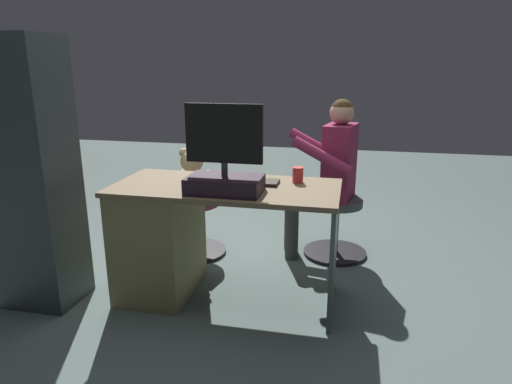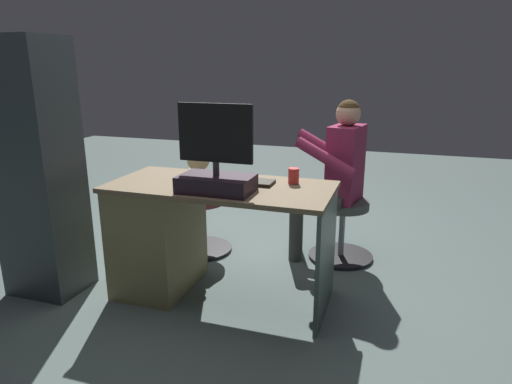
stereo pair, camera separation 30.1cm
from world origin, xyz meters
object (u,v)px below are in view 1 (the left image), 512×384
(teddy_bear, at_px, (193,174))
(visitor_chair, at_px, (336,223))
(tv_remote, at_px, (191,180))
(cup, at_px, (298,175))
(desk, at_px, (174,235))
(office_chair_teddy, at_px, (194,221))
(monitor, at_px, (225,170))
(person, at_px, (328,167))
(computer_mouse, at_px, (196,177))
(keyboard, at_px, (244,181))

(teddy_bear, distance_m, visitor_chair, 1.15)
(tv_remote, height_order, teddy_bear, teddy_bear)
(cup, bearing_deg, desk, 11.97)
(office_chair_teddy, bearing_deg, cup, 151.25)
(monitor, xyz_separation_m, cup, (-0.37, -0.30, -0.08))
(tv_remote, xyz_separation_m, person, (-0.79, -0.77, -0.05))
(computer_mouse, height_order, office_chair_teddy, computer_mouse)
(computer_mouse, bearing_deg, monitor, 136.23)
(computer_mouse, height_order, teddy_bear, teddy_bear)
(office_chair_teddy, bearing_deg, monitor, 121.70)
(desk, relative_size, monitor, 2.73)
(desk, xyz_separation_m, teddy_bear, (0.09, -0.63, 0.23))
(computer_mouse, relative_size, visitor_chair, 0.20)
(computer_mouse, relative_size, cup, 1.02)
(tv_remote, distance_m, visitor_chair, 1.26)
(tv_remote, bearing_deg, computer_mouse, -124.36)
(tv_remote, relative_size, visitor_chair, 0.31)
(monitor, height_order, person, monitor)
(desk, distance_m, person, 1.25)
(keyboard, xyz_separation_m, cup, (-0.32, -0.08, 0.04))
(keyboard, height_order, visitor_chair, keyboard)
(computer_mouse, distance_m, teddy_bear, 0.59)
(office_chair_teddy, bearing_deg, person, -169.41)
(computer_mouse, height_order, tv_remote, computer_mouse)
(cup, distance_m, tv_remote, 0.65)
(office_chair_teddy, distance_m, teddy_bear, 0.36)
(desk, height_order, keyboard, keyboard)
(office_chair_teddy, xyz_separation_m, teddy_bear, (-0.00, -0.01, 0.36))
(computer_mouse, xyz_separation_m, cup, (-0.63, -0.06, 0.03))
(monitor, distance_m, cup, 0.49)
(person, bearing_deg, visitor_chair, -169.41)
(cup, bearing_deg, tv_remote, 10.68)
(monitor, relative_size, tv_remote, 3.27)
(monitor, relative_size, visitor_chair, 1.01)
(tv_remote, bearing_deg, person, -158.89)
(desk, height_order, monitor, monitor)
(keyboard, relative_size, person, 0.35)
(desk, distance_m, tv_remote, 0.37)
(visitor_chair, bearing_deg, monitor, 58.37)
(monitor, bearing_deg, desk, -20.90)
(tv_remote, bearing_deg, desk, -4.41)
(computer_mouse, relative_size, office_chair_teddy, 0.20)
(office_chair_teddy, height_order, teddy_bear, teddy_bear)
(office_chair_teddy, distance_m, person, 1.10)
(desk, bearing_deg, person, -138.05)
(tv_remote, bearing_deg, office_chair_teddy, -93.68)
(computer_mouse, bearing_deg, keyboard, 176.95)
(monitor, xyz_separation_m, computer_mouse, (0.25, -0.24, -0.11))
(desk, relative_size, computer_mouse, 13.94)
(monitor, xyz_separation_m, keyboard, (-0.05, -0.23, -0.12))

